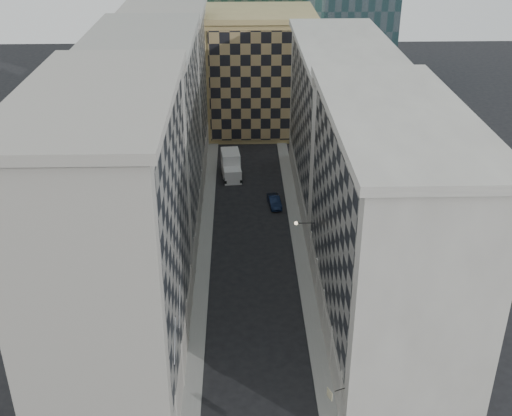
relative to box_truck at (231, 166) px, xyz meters
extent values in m
cube|color=gray|center=(-2.81, -19.37, -1.33)|extent=(1.50, 100.00, 0.15)
cube|color=gray|center=(7.69, -19.37, -1.33)|extent=(1.50, 100.00, 0.15)
cube|color=#A69F95|center=(-8.56, -38.37, 10.09)|extent=(10.00, 22.00, 23.00)
cube|color=gray|center=(-3.68, -38.37, 11.59)|extent=(0.25, 19.36, 18.00)
cube|color=#A69F95|center=(-3.76, -38.37, 0.19)|extent=(0.45, 21.12, 3.20)
cube|color=#A69F95|center=(-8.56, -38.37, 21.94)|extent=(10.80, 22.80, 0.70)
cylinder|color=#A69F95|center=(-3.91, -41.12, 0.79)|extent=(0.90, 0.90, 4.40)
cylinder|color=#A69F95|center=(-3.91, -35.62, 0.79)|extent=(0.90, 0.90, 4.40)
cylinder|color=#A69F95|center=(-3.91, -30.12, 0.79)|extent=(0.90, 0.90, 4.40)
cube|color=#9C9A91|center=(-8.56, -16.37, 9.59)|extent=(10.00, 22.00, 22.00)
cube|color=gray|center=(-3.68, -16.37, 11.09)|extent=(0.25, 19.36, 17.00)
cube|color=#9C9A91|center=(-3.76, -16.37, 0.19)|extent=(0.45, 21.12, 3.20)
cube|color=#9C9A91|center=(-8.56, -16.37, 20.94)|extent=(10.80, 22.80, 0.70)
cylinder|color=#9C9A91|center=(-3.91, -24.62, 0.79)|extent=(0.90, 0.90, 4.40)
cylinder|color=#9C9A91|center=(-3.91, -19.12, 0.79)|extent=(0.90, 0.90, 4.40)
cylinder|color=#9C9A91|center=(-3.91, -13.62, 0.79)|extent=(0.90, 0.90, 4.40)
cylinder|color=#9C9A91|center=(-3.91, -8.12, 0.79)|extent=(0.90, 0.90, 4.40)
cube|color=#A69F95|center=(-8.56, 5.63, 9.09)|extent=(10.00, 22.00, 21.00)
cube|color=gray|center=(-3.68, 5.63, 10.59)|extent=(0.25, 19.36, 16.00)
cube|color=#A69F95|center=(-3.76, 5.63, 0.19)|extent=(0.45, 21.12, 3.20)
cube|color=#A69F95|center=(-8.56, 5.63, 19.94)|extent=(10.80, 22.80, 0.70)
cylinder|color=#A69F95|center=(-3.91, -2.62, 0.79)|extent=(0.90, 0.90, 4.40)
cylinder|color=#A69F95|center=(-3.91, 2.88, 0.79)|extent=(0.90, 0.90, 4.40)
cylinder|color=#A69F95|center=(-3.91, 8.38, 0.79)|extent=(0.90, 0.90, 4.40)
cylinder|color=#A69F95|center=(-3.91, 13.88, 0.79)|extent=(0.90, 0.90, 4.40)
cube|color=#AFA9A0|center=(13.44, -34.37, 8.59)|extent=(10.00, 26.00, 20.00)
cube|color=gray|center=(8.56, -34.37, 10.09)|extent=(0.25, 22.88, 15.00)
cube|color=#AFA9A0|center=(8.64, -34.37, 0.19)|extent=(0.45, 24.96, 3.20)
cube|color=#AFA9A0|center=(13.44, -34.37, 18.94)|extent=(10.80, 26.80, 0.70)
cylinder|color=#AFA9A0|center=(8.79, -44.77, 0.79)|extent=(0.90, 0.90, 4.40)
cylinder|color=#AFA9A0|center=(8.79, -39.57, 0.79)|extent=(0.90, 0.90, 4.40)
cylinder|color=#AFA9A0|center=(8.79, -34.37, 0.79)|extent=(0.90, 0.90, 4.40)
cylinder|color=#AFA9A0|center=(8.79, -29.17, 0.79)|extent=(0.90, 0.90, 4.40)
cylinder|color=#AFA9A0|center=(8.79, -23.97, 0.79)|extent=(0.90, 0.90, 4.40)
cube|color=#AFA9A0|center=(13.44, -7.37, 8.09)|extent=(10.00, 28.00, 19.00)
cube|color=gray|center=(8.56, -7.37, 9.59)|extent=(0.25, 24.64, 14.00)
cube|color=#AFA9A0|center=(8.64, -7.37, 0.19)|extent=(0.45, 26.88, 3.20)
cube|color=#AFA9A0|center=(13.44, -7.37, 17.94)|extent=(10.80, 28.80, 0.70)
cube|color=tan|center=(4.44, 18.63, 7.59)|extent=(16.00, 14.00, 18.00)
cube|color=tan|center=(4.44, 11.53, 7.59)|extent=(15.20, 0.25, 16.50)
cube|color=tan|center=(4.44, 18.63, 16.99)|extent=(16.80, 14.80, 0.80)
cube|color=#2C2722|center=(2.44, 32.63, 12.59)|extent=(6.00, 6.00, 28.00)
cylinder|color=gray|center=(-3.46, -45.37, 6.59)|extent=(0.10, 2.33, 2.33)
cylinder|color=gray|center=(-3.46, -41.37, 6.59)|extent=(0.10, 2.33, 2.33)
cylinder|color=black|center=(7.54, -25.37, 4.79)|extent=(1.80, 0.08, 0.08)
sphere|color=#FFE5B2|center=(6.64, -25.37, 4.79)|extent=(0.36, 0.36, 0.36)
cube|color=white|center=(0.19, -1.96, -0.47)|extent=(2.52, 2.71, 1.88)
cube|color=white|center=(-0.07, 0.74, 0.21)|extent=(2.75, 3.97, 3.23)
cylinder|color=black|center=(-0.77, -2.89, -0.94)|extent=(0.40, 0.96, 0.94)
cylinder|color=black|center=(1.31, -2.69, -0.94)|extent=(0.40, 0.96, 0.94)
cylinder|color=black|center=(-1.23, 1.89, -0.94)|extent=(0.40, 0.96, 0.94)
cylinder|color=black|center=(0.85, 2.09, -0.94)|extent=(0.40, 0.96, 0.94)
imported|color=#0E1833|center=(5.43, -9.42, -0.77)|extent=(1.80, 4.02, 1.28)
cylinder|color=black|center=(8.04, -46.37, 2.80)|extent=(0.78, 0.37, 0.06)
cube|color=beige|center=(7.34, -46.37, 2.39)|extent=(0.33, 0.68, 0.71)
camera|label=1|loc=(1.16, -80.56, 34.89)|focal=45.00mm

